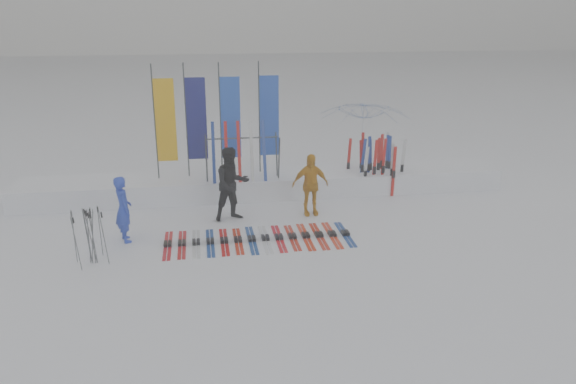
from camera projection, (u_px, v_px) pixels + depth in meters
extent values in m
plane|color=white|center=(291.00, 258.00, 12.23)|extent=(120.00, 120.00, 0.00)
cube|color=white|center=(265.00, 184.00, 16.45)|extent=(14.00, 1.60, 0.60)
imported|color=#2039BF|center=(123.00, 209.00, 12.93)|extent=(0.55, 0.67, 1.57)
imported|color=black|center=(232.00, 184.00, 14.23)|extent=(1.10, 0.96, 1.90)
imported|color=orange|center=(310.00, 185.00, 14.63)|extent=(0.98, 0.45, 1.64)
imported|color=white|center=(363.00, 140.00, 17.63)|extent=(2.91, 2.96, 2.51)
cube|color=#B70E1D|center=(168.00, 244.00, 12.87)|extent=(0.17, 1.67, 0.07)
cube|color=#AF0E17|center=(182.00, 243.00, 12.92)|extent=(0.17, 1.65, 0.07)
cube|color=silver|center=(196.00, 243.00, 12.97)|extent=(0.17, 1.66, 0.07)
cube|color=navy|center=(210.00, 242.00, 13.02)|extent=(0.17, 1.65, 0.07)
cube|color=#B90E0F|center=(224.00, 241.00, 13.07)|extent=(0.17, 1.61, 0.07)
cube|color=red|center=(238.00, 240.00, 13.12)|extent=(0.17, 1.57, 0.07)
cube|color=navy|center=(252.00, 239.00, 13.17)|extent=(0.17, 1.70, 0.07)
cube|color=silver|center=(265.00, 238.00, 13.22)|extent=(0.17, 1.70, 0.07)
cube|color=red|center=(279.00, 237.00, 13.27)|extent=(0.17, 1.66, 0.07)
cube|color=red|center=(292.00, 237.00, 13.31)|extent=(0.17, 1.57, 0.07)
cube|color=red|center=(306.00, 236.00, 13.36)|extent=(0.17, 1.67, 0.07)
cube|color=red|center=(319.00, 235.00, 13.41)|extent=(0.17, 1.67, 0.07)
cube|color=red|center=(332.00, 234.00, 13.46)|extent=(0.17, 1.67, 0.07)
cube|color=navy|center=(345.00, 233.00, 13.51)|extent=(0.17, 1.58, 0.07)
cylinder|color=#595B60|center=(104.00, 238.00, 11.80)|extent=(0.13, 0.07, 1.19)
cylinder|color=#595B60|center=(93.00, 237.00, 11.89)|extent=(0.11, 0.13, 1.14)
cylinder|color=#595B60|center=(74.00, 237.00, 11.85)|extent=(0.03, 0.05, 1.19)
cylinder|color=#595B60|center=(91.00, 238.00, 11.76)|extent=(0.12, 0.16, 1.18)
cylinder|color=#595B60|center=(100.00, 231.00, 12.21)|extent=(0.03, 0.03, 1.16)
cylinder|color=#595B60|center=(89.00, 236.00, 11.89)|extent=(0.04, 0.10, 1.18)
cylinder|color=#595B60|center=(88.00, 237.00, 11.81)|extent=(0.06, 0.14, 1.23)
cylinder|color=#595B60|center=(87.00, 235.00, 11.87)|extent=(0.07, 0.11, 1.23)
cylinder|color=#595B60|center=(93.00, 235.00, 11.86)|extent=(0.02, 0.10, 1.24)
cylinder|color=#595B60|center=(93.00, 236.00, 11.90)|extent=(0.12, 0.15, 1.17)
cylinder|color=#595B60|center=(76.00, 244.00, 11.49)|extent=(0.12, 0.03, 1.19)
cylinder|color=#383A3F|center=(155.00, 123.00, 15.46)|extent=(0.04, 0.04, 3.20)
cube|color=#E8AA0C|center=(166.00, 120.00, 15.48)|extent=(0.55, 0.03, 2.30)
cylinder|color=#383A3F|center=(186.00, 121.00, 15.67)|extent=(0.04, 0.04, 3.20)
cube|color=#0D105D|center=(197.00, 119.00, 15.70)|extent=(0.55, 0.03, 2.30)
cylinder|color=#383A3F|center=(220.00, 120.00, 15.82)|extent=(0.04, 0.04, 3.20)
cube|color=blue|center=(231.00, 118.00, 15.85)|extent=(0.55, 0.03, 2.30)
cylinder|color=#383A3F|center=(259.00, 118.00, 16.11)|extent=(0.04, 0.04, 3.20)
cube|color=#1942BC|center=(269.00, 116.00, 16.14)|extent=(0.55, 0.03, 2.30)
cylinder|color=#383A3F|center=(207.00, 161.00, 15.30)|extent=(0.04, 0.30, 1.23)
cylinder|color=#383A3F|center=(206.00, 157.00, 15.77)|extent=(0.04, 0.30, 1.23)
cylinder|color=#383A3F|center=(279.00, 158.00, 15.61)|extent=(0.04, 0.30, 1.23)
cylinder|color=#383A3F|center=(277.00, 154.00, 16.07)|extent=(0.04, 0.30, 1.23)
cylinder|color=#383A3F|center=(242.00, 138.00, 15.52)|extent=(2.00, 0.04, 0.04)
cube|color=navy|center=(371.00, 164.00, 16.72)|extent=(0.09, 0.03, 1.55)
cube|color=red|center=(383.00, 167.00, 16.21)|extent=(0.09, 0.05, 1.69)
cube|color=red|center=(374.00, 167.00, 16.23)|extent=(0.09, 0.04, 1.63)
cube|color=silver|center=(402.00, 166.00, 16.53)|extent=(0.09, 0.04, 1.57)
cube|color=navy|center=(369.00, 165.00, 16.46)|extent=(0.09, 0.03, 1.67)
cube|color=red|center=(361.00, 164.00, 16.88)|extent=(0.09, 0.02, 1.48)
cube|color=navy|center=(362.00, 166.00, 16.46)|extent=(0.09, 0.02, 1.61)
cube|color=silver|center=(388.00, 159.00, 17.00)|extent=(0.09, 0.03, 1.68)
cube|color=navy|center=(390.00, 162.00, 16.85)|extent=(0.09, 0.04, 1.60)
cube|color=red|center=(394.00, 172.00, 16.08)|extent=(0.09, 0.03, 1.48)
cube|color=red|center=(381.00, 161.00, 16.81)|extent=(0.09, 0.04, 1.67)
cube|color=navy|center=(387.00, 161.00, 16.85)|extent=(0.09, 0.03, 1.64)
cube|color=silver|center=(365.00, 172.00, 16.09)|extent=(0.09, 0.04, 1.47)
cube|color=silver|center=(392.00, 170.00, 16.15)|extent=(0.09, 0.04, 1.55)
cube|color=red|center=(348.00, 164.00, 16.84)|extent=(0.09, 0.04, 1.53)
cube|color=red|center=(362.00, 160.00, 16.90)|extent=(0.09, 0.04, 1.69)
cube|color=red|center=(378.00, 164.00, 16.68)|extent=(0.09, 0.04, 1.60)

